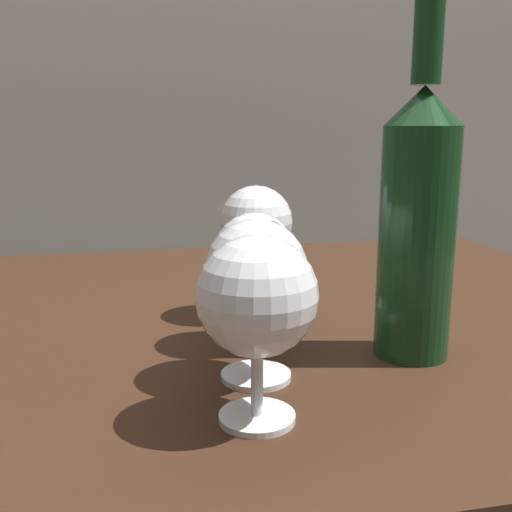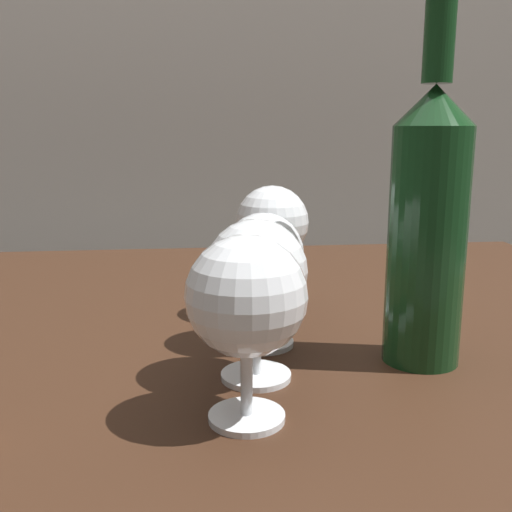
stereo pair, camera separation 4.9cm
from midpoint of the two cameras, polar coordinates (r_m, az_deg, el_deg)
name	(u,v)px [view 2 (the right image)]	position (r m, az deg, el deg)	size (l,w,h in m)	color
dining_table	(181,397)	(0.73, -5.30, -13.42)	(1.21, 0.77, 0.73)	#382114
wine_glass_pinot	(246,299)	(0.42, 2.39, -4.18)	(0.09, 0.09, 0.14)	white
wine_glass_chardonnay	(256,273)	(0.49, 2.84, -1.66)	(0.09, 0.09, 0.14)	white
wine_glass_merlot	(263,257)	(0.57, 3.12, -0.17)	(0.08, 0.08, 0.13)	white
wine_glass_white	(272,226)	(0.66, 3.68, 2.91)	(0.08, 0.08, 0.15)	white
wine_bottle	(428,219)	(0.55, 18.72, 3.39)	(0.07, 0.07, 0.34)	#143819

